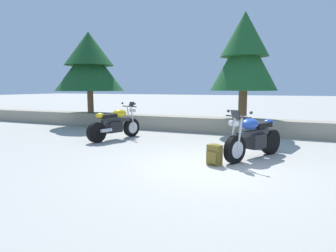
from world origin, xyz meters
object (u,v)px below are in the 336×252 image
(rider_backpack, at_px, (214,154))
(pine_tree_far_left, at_px, (89,63))
(motorcycle_yellow_near_left, at_px, (116,124))
(motorcycle_blue_centre, at_px, (253,138))
(pine_tree_mid_left, at_px, (244,53))

(rider_backpack, distance_m, pine_tree_far_left, 8.33)
(motorcycle_yellow_near_left, xyz_separation_m, motorcycle_blue_centre, (4.39, -0.98, 0.00))
(motorcycle_blue_centre, height_order, pine_tree_mid_left, pine_tree_mid_left)
(motorcycle_yellow_near_left, distance_m, motorcycle_blue_centre, 4.49)
(pine_tree_far_left, xyz_separation_m, pine_tree_mid_left, (6.51, -0.02, 0.12))
(rider_backpack, relative_size, pine_tree_far_left, 0.14)
(pine_tree_mid_left, bearing_deg, rider_backpack, -89.00)
(motorcycle_blue_centre, distance_m, pine_tree_far_left, 8.39)
(motorcycle_yellow_near_left, relative_size, pine_tree_far_left, 0.58)
(rider_backpack, relative_size, pine_tree_mid_left, 0.13)
(motorcycle_yellow_near_left, relative_size, rider_backpack, 4.29)
(motorcycle_yellow_near_left, bearing_deg, pine_tree_far_left, 138.56)
(motorcycle_yellow_near_left, relative_size, pine_tree_mid_left, 0.55)
(rider_backpack, distance_m, pine_tree_mid_left, 5.14)
(pine_tree_mid_left, bearing_deg, motorcycle_blue_centre, -77.53)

